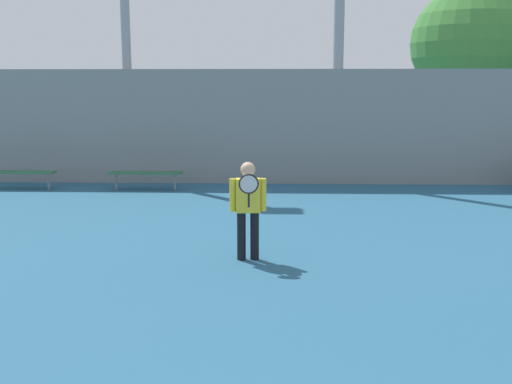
% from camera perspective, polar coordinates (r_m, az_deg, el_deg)
% --- Properties ---
extents(tennis_player, '(0.58, 0.42, 1.59)m').
position_cam_1_polar(tennis_player, '(9.53, -0.77, -1.19)').
color(tennis_player, black).
rests_on(tennis_player, ground_plane).
extents(bench_courtside_far, '(2.00, 0.40, 0.49)m').
position_cam_1_polar(bench_courtside_far, '(16.45, -10.51, 1.73)').
color(bench_courtside_far, '#28663D').
rests_on(bench_courtside_far, ground_plane).
extents(bench_adjacent_court, '(1.74, 0.40, 0.49)m').
position_cam_1_polar(bench_adjacent_court, '(17.49, -21.34, 1.69)').
color(bench_adjacent_court, '#28663D').
rests_on(bench_adjacent_court, ground_plane).
extents(back_fence, '(30.17, 0.06, 3.25)m').
position_cam_1_polar(back_fence, '(17.12, 1.08, 6.19)').
color(back_fence, gray).
rests_on(back_fence, ground_plane).
extents(tree_green_tall, '(4.14, 4.14, 6.43)m').
position_cam_1_polar(tree_green_tall, '(24.33, 19.42, 13.16)').
color(tree_green_tall, brown).
rests_on(tree_green_tall, ground_plane).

